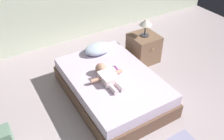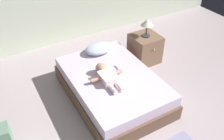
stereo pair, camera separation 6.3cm
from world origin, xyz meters
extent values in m
cube|color=brown|center=(0.09, 1.01, 0.11)|extent=(1.20, 1.78, 0.23)
cube|color=silver|center=(0.09, 1.01, 0.32)|extent=(1.16, 1.71, 0.17)
ellipsoid|color=silver|center=(0.22, 1.66, 0.48)|extent=(0.49, 0.33, 0.15)
cube|color=white|center=(-0.02, 0.93, 0.46)|extent=(0.22, 0.28, 0.12)
sphere|color=tan|center=(-0.02, 1.14, 0.49)|extent=(0.17, 0.17, 0.17)
cylinder|color=tan|center=(-0.19, 0.97, 0.46)|extent=(0.16, 0.08, 0.06)
cylinder|color=tan|center=(0.16, 0.97, 0.46)|extent=(0.15, 0.06, 0.06)
cylinder|color=white|center=(-0.07, 0.71, 0.43)|extent=(0.06, 0.17, 0.06)
cylinder|color=white|center=(0.04, 0.71, 0.43)|extent=(0.06, 0.17, 0.06)
cube|color=#B430A6|center=(0.24, 1.11, 0.41)|extent=(0.03, 0.16, 0.01)
cube|color=white|center=(0.25, 1.19, 0.42)|extent=(0.02, 0.03, 0.01)
cube|color=brown|center=(1.10, 1.56, 0.26)|extent=(0.48, 0.48, 0.52)
sphere|color=tan|center=(1.10, 1.31, 0.37)|extent=(0.03, 0.03, 0.03)
cylinder|color=#333338|center=(1.10, 1.56, 0.53)|extent=(0.14, 0.14, 0.02)
cylinder|color=#333338|center=(1.10, 1.56, 0.63)|extent=(0.02, 0.02, 0.19)
cone|color=silver|center=(1.10, 1.56, 0.78)|extent=(0.22, 0.22, 0.11)
camera|label=1|loc=(-1.34, -1.38, 2.59)|focal=38.79mm
camera|label=2|loc=(-1.28, -1.41, 2.59)|focal=38.79mm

